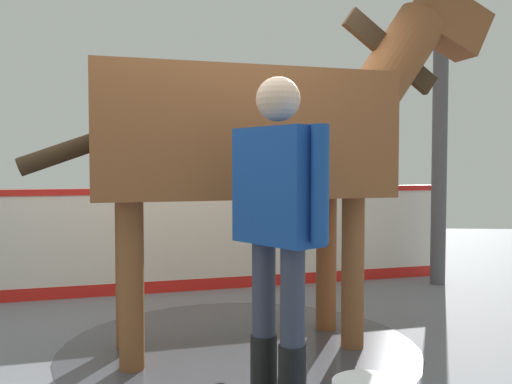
# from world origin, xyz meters

# --- Properties ---
(ground_plane) EXTENTS (16.00, 16.00, 0.02)m
(ground_plane) POSITION_xyz_m (0.00, 0.00, -0.01)
(ground_plane) COLOR slate
(wet_patch) EXTENTS (2.53, 2.53, 0.00)m
(wet_patch) POSITION_xyz_m (-0.32, 0.29, 0.00)
(wet_patch) COLOR #42444C
(wet_patch) RESTS_ON ground
(barrier_wall) EXTENTS (2.02, 5.29, 1.06)m
(barrier_wall) POSITION_xyz_m (-2.09, -0.36, 0.49)
(barrier_wall) COLOR silver
(barrier_wall) RESTS_ON ground
(roof_post_near) EXTENTS (0.16, 0.16, 2.91)m
(roof_post_near) POSITION_xyz_m (-2.58, 2.23, 1.45)
(roof_post_near) COLOR #4C4C51
(roof_post_near) RESTS_ON ground
(horse) EXTENTS (1.57, 3.30, 2.68)m
(horse) POSITION_xyz_m (-0.37, 0.43, 1.51)
(horse) COLOR brown
(horse) RESTS_ON ground
(handler) EXTENTS (0.53, 0.52, 1.76)m
(handler) POSITION_xyz_m (0.61, 0.59, 1.03)
(handler) COLOR black
(handler) RESTS_ON ground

